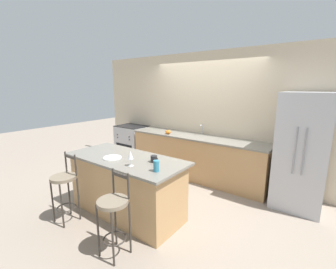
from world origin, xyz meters
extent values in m
plane|color=gray|center=(0.00, 0.00, 0.00)|extent=(18.00, 18.00, 0.00)
cube|color=beige|center=(0.00, 0.73, 1.35)|extent=(6.00, 0.07, 2.70)
cube|color=tan|center=(0.00, 0.39, 0.45)|extent=(3.04, 0.68, 0.89)
cube|color=gray|center=(0.00, 0.39, 0.91)|extent=(3.08, 0.72, 0.03)
cube|color=black|center=(0.00, 0.39, 0.92)|extent=(0.56, 0.36, 0.01)
cylinder|color=#ADAFB5|center=(0.00, 0.61, 1.04)|extent=(0.02, 0.02, 0.22)
cylinder|color=#ADAFB5|center=(0.00, 0.55, 1.14)|extent=(0.02, 0.12, 0.02)
cube|color=tan|center=(-0.16, -1.53, 0.44)|extent=(1.81, 0.74, 0.88)
cube|color=gray|center=(-0.16, -1.53, 0.90)|extent=(1.93, 0.86, 0.03)
cube|color=#BCBCC1|center=(1.97, 0.33, 0.94)|extent=(0.73, 0.76, 1.89)
cylinder|color=#939399|center=(1.91, -0.06, 1.04)|extent=(0.02, 0.02, 0.72)
cylinder|color=#939399|center=(2.02, -0.06, 1.04)|extent=(0.02, 0.02, 0.72)
cube|color=#B7B7BC|center=(-2.00, 0.41, 0.46)|extent=(0.79, 0.61, 0.93)
cube|color=black|center=(-2.00, 0.10, 0.35)|extent=(0.57, 0.01, 0.30)
cube|color=black|center=(-2.00, 0.41, 0.93)|extent=(0.79, 0.61, 0.02)
cylinder|color=black|center=(-2.22, 0.09, 0.72)|extent=(0.03, 0.02, 0.03)
cylinder|color=black|center=(-1.78, 0.09, 0.72)|extent=(0.03, 0.02, 0.03)
cylinder|color=black|center=(-2.22, 0.09, 0.65)|extent=(0.03, 0.02, 0.03)
cylinder|color=black|center=(-1.78, 0.09, 0.65)|extent=(0.03, 0.02, 0.03)
cylinder|color=#332D28|center=(-0.84, -2.35, 0.33)|extent=(0.02, 0.02, 0.66)
cylinder|color=#332D28|center=(-0.59, -2.35, 0.33)|extent=(0.02, 0.02, 0.66)
cylinder|color=#332D28|center=(-0.84, -2.09, 0.33)|extent=(0.02, 0.02, 0.66)
cylinder|color=#332D28|center=(-0.59, -2.09, 0.33)|extent=(0.02, 0.02, 0.66)
torus|color=#332D28|center=(-0.72, -2.22, 0.21)|extent=(0.28, 0.28, 0.02)
cylinder|color=#7F705B|center=(-0.72, -2.22, 0.69)|extent=(0.36, 0.36, 0.04)
cylinder|color=#332D28|center=(-0.84, -2.09, 0.87)|extent=(0.02, 0.02, 0.31)
cylinder|color=#332D28|center=(-0.59, -2.09, 0.87)|extent=(0.02, 0.02, 0.31)
cube|color=#332D28|center=(-0.72, -2.09, 0.97)|extent=(0.26, 0.02, 0.04)
cylinder|color=#332D28|center=(0.27, -2.39, 0.33)|extent=(0.02, 0.02, 0.66)
cylinder|color=#332D28|center=(0.53, -2.39, 0.33)|extent=(0.02, 0.02, 0.66)
cylinder|color=#332D28|center=(0.27, -2.13, 0.33)|extent=(0.02, 0.02, 0.66)
cylinder|color=#332D28|center=(0.53, -2.13, 0.33)|extent=(0.02, 0.02, 0.66)
torus|color=#332D28|center=(0.40, -2.26, 0.21)|extent=(0.28, 0.28, 0.02)
cylinder|color=#7F705B|center=(0.40, -2.26, 0.69)|extent=(0.36, 0.36, 0.04)
cylinder|color=#332D28|center=(0.27, -2.13, 0.87)|extent=(0.02, 0.02, 0.31)
cylinder|color=#332D28|center=(0.53, -2.13, 0.87)|extent=(0.02, 0.02, 0.31)
cube|color=#332D28|center=(0.40, -2.13, 0.97)|extent=(0.26, 0.02, 0.04)
cylinder|color=white|center=(-0.29, -1.67, 0.93)|extent=(0.27, 0.27, 0.01)
torus|color=white|center=(-0.29, -1.67, 0.93)|extent=(0.26, 0.26, 0.01)
cylinder|color=white|center=(0.18, -1.74, 0.92)|extent=(0.08, 0.08, 0.00)
cylinder|color=white|center=(0.18, -1.74, 0.97)|extent=(0.01, 0.01, 0.10)
cone|color=white|center=(0.18, -1.74, 1.07)|extent=(0.08, 0.08, 0.11)
cylinder|color=#232326|center=(0.33, -1.44, 0.97)|extent=(0.09, 0.09, 0.10)
torus|color=#232326|center=(0.38, -1.44, 0.97)|extent=(0.06, 0.01, 0.06)
cylinder|color=teal|center=(0.59, -1.69, 0.99)|extent=(0.07, 0.07, 0.14)
ellipsoid|color=orange|center=(-0.62, 0.18, 0.98)|extent=(0.12, 0.12, 0.09)
cylinder|color=brown|center=(-0.62, 0.18, 1.03)|extent=(0.02, 0.02, 0.02)
camera|label=1|loc=(2.30, -3.75, 1.98)|focal=24.00mm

